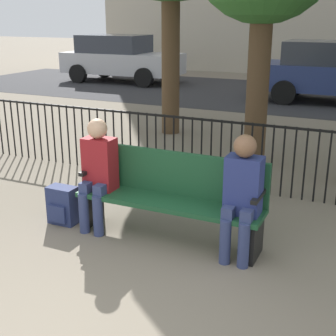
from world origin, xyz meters
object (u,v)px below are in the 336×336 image
Objects in this scene: park_bench at (171,193)px; seated_person_0 at (98,169)px; parked_car_1 at (120,58)px; seated_person_1 at (242,191)px; backpack at (62,206)px.

park_bench is 0.85m from seated_person_0.
parked_car_1 is at bearing 119.20° from seated_person_0.
park_bench is at bearing 170.72° from seated_person_1.
parked_car_1 reaches higher than park_bench.
backpack is 0.10× the size of parked_car_1.
seated_person_0 is 1.60m from seated_person_1.
parked_car_1 is (-7.52, 10.58, 0.15)m from seated_person_1.
seated_person_1 is 2.83× the size of backpack.
seated_person_0 reaches higher than park_bench.
backpack is at bearing -170.44° from seated_person_0.
park_bench is 4.59× the size of backpack.
seated_person_1 is at bearing -9.28° from park_bench.
parked_car_1 is (-5.47, 10.66, 0.63)m from backpack.
backpack is (-2.06, -0.08, -0.48)m from seated_person_1.
park_bench is 12.44m from parked_car_1.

